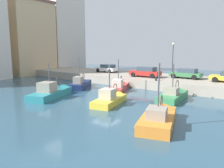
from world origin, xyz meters
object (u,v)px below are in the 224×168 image
Objects in this scene: fishing_boat_teal at (53,95)px; parked_car_white at (107,68)px; mooring_bollard_north at (156,79)px; fishing_boat_red at (119,89)px; fishing_boat_orange at (159,122)px; parked_car_red at (146,72)px; fishing_boat_navy at (81,86)px; fishing_boat_yellow at (111,101)px; quay_streetlamp at (173,54)px; fishing_boat_green at (174,98)px; parked_car_green at (186,73)px.

parked_car_white is at bearing 15.93° from fishing_boat_teal.
fishing_boat_red is at bearing 124.23° from mooring_bollard_north.
parked_car_white is at bearing 47.85° from fishing_boat_orange.
parked_car_red is (13.56, 8.54, 1.84)m from fishing_boat_orange.
parked_car_white is 12.19m from mooring_bollard_north.
fishing_boat_navy is 0.87× the size of fishing_boat_teal.
fishing_boat_yellow is 14.89m from quay_streetlamp.
fishing_boat_orange is 1.00× the size of fishing_boat_navy.
fishing_boat_orange is 7.85m from fishing_boat_green.
fishing_boat_navy is 14.31m from parked_car_green.
parked_car_red is (12.69, -4.34, 1.79)m from fishing_boat_teal.
quay_streetlamp is at bearing 19.41° from fishing_boat_orange.
parked_car_red is at bearing 111.64° from parked_car_green.
mooring_bollard_north is (3.42, 3.70, 1.37)m from fishing_boat_green.
parked_car_white is at bearing 90.72° from parked_car_green.
parked_car_white is 0.81× the size of quay_streetlamp.
quay_streetlamp is (9.87, -8.74, 4.33)m from fishing_boat_navy.
fishing_boat_navy is 13.87m from quay_streetlamp.
parked_car_green is 5.47m from parked_car_red.
parked_car_green is 0.92× the size of parked_car_red.
fishing_boat_orange is 12.67m from fishing_boat_red.
fishing_boat_navy is (6.81, 14.61, 0.02)m from fishing_boat_orange.
fishing_boat_orange is 23.03m from parked_car_white.
fishing_boat_green is 1.43× the size of parked_car_red.
fishing_boat_navy is at bearing 93.59° from fishing_boat_green.
quay_streetlamp reaches higher than mooring_bollard_north.
fishing_boat_navy reaches higher than mooring_bollard_north.
fishing_boat_yellow is at bearing -167.37° from parked_car_red.
parked_car_white is (8.60, 2.41, 1.77)m from fishing_boat_navy.
fishing_boat_red is (0.86, 7.47, 0.04)m from fishing_boat_green.
mooring_bollard_north is (4.22, -8.96, 1.35)m from fishing_boat_navy.
fishing_boat_teal is (-5.94, -1.74, 0.03)m from fishing_boat_navy.
fishing_boat_orange is 1.57× the size of parked_car_white.
parked_car_green is at bearing -32.64° from fishing_boat_teal.
fishing_boat_teal is 15.22m from parked_car_white.
fishing_boat_orange reaches higher than mooring_bollard_north.
fishing_boat_green is 0.90× the size of fishing_boat_teal.
fishing_boat_navy reaches higher than parked_car_white.
fishing_boat_green is at bearing -96.53° from fishing_boat_red.
quay_streetlamp is (14.25, -0.17, 4.31)m from fishing_boat_yellow.
parked_car_red is at bearing -41.98° from fishing_boat_navy.
fishing_boat_orange is 11.18× the size of mooring_bollard_north.
fishing_boat_red is at bearing 139.97° from parked_car_green.
fishing_boat_yellow is at bearing -150.66° from fishing_boat_red.
fishing_boat_navy reaches higher than fishing_boat_red.
parked_car_red is (5.10, -0.89, 1.80)m from fishing_boat_red.
fishing_boat_navy is at bearing 16.31° from fishing_boat_teal.
fishing_boat_teal is 1.60× the size of parked_car_red.
mooring_bollard_north is (-4.55, 2.21, -0.42)m from parked_car_green.
fishing_boat_orange reaches higher than fishing_boat_red.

